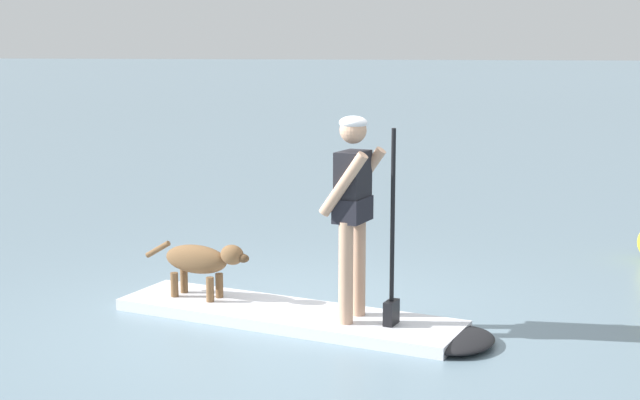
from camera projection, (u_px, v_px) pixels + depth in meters
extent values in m
plane|color=slate|center=(287.00, 321.00, 7.72)|extent=(400.00, 400.00, 0.00)
cube|color=silver|center=(287.00, 315.00, 7.71)|extent=(3.16, 1.24, 0.10)
ellipsoid|color=black|center=(458.00, 340.00, 7.05)|extent=(0.67, 0.81, 0.10)
cylinder|color=tan|center=(359.00, 266.00, 7.48)|extent=(0.12, 0.12, 0.85)
cylinder|color=tan|center=(346.00, 273.00, 7.25)|extent=(0.12, 0.12, 0.85)
cube|color=black|center=(353.00, 209.00, 7.28)|extent=(0.27, 0.39, 0.20)
cube|color=black|center=(353.00, 185.00, 7.25)|extent=(0.25, 0.37, 0.56)
sphere|color=tan|center=(353.00, 130.00, 7.17)|extent=(0.22, 0.22, 0.22)
ellipsoid|color=white|center=(353.00, 123.00, 7.16)|extent=(0.23, 0.23, 0.11)
cylinder|color=tan|center=(362.00, 178.00, 7.41)|extent=(0.43, 0.15, 0.54)
cylinder|color=tan|center=(343.00, 184.00, 7.07)|extent=(0.43, 0.15, 0.54)
cylinder|color=black|center=(392.00, 228.00, 7.15)|extent=(0.04, 0.04, 1.61)
cube|color=black|center=(391.00, 313.00, 7.27)|extent=(0.11, 0.19, 0.20)
ellipsoid|color=brown|center=(196.00, 259.00, 8.03)|extent=(0.66, 0.32, 0.26)
ellipsoid|color=brown|center=(232.00, 255.00, 7.86)|extent=(0.24, 0.19, 0.18)
ellipsoid|color=#503923|center=(243.00, 258.00, 7.82)|extent=(0.13, 0.10, 0.08)
cylinder|color=brown|center=(158.00, 249.00, 8.21)|extent=(0.27, 0.09, 0.18)
cylinder|color=brown|center=(219.00, 285.00, 8.06)|extent=(0.07, 0.07, 0.22)
cylinder|color=brown|center=(210.00, 289.00, 7.93)|extent=(0.07, 0.07, 0.22)
cylinder|color=brown|center=(184.00, 281.00, 8.23)|extent=(0.07, 0.07, 0.22)
cylinder|color=brown|center=(174.00, 285.00, 8.09)|extent=(0.07, 0.07, 0.22)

